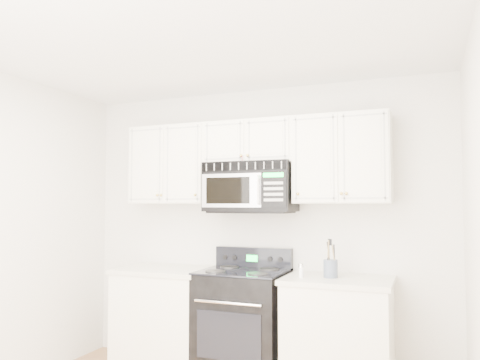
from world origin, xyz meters
The scene contains 9 objects.
room centered at (0.00, 0.00, 1.30)m, with size 3.51×3.51×2.61m.
base_cabinet_left centered at (-0.80, 1.44, 0.43)m, with size 0.86×0.65×0.92m.
base_cabinet_right centered at (0.80, 1.44, 0.43)m, with size 0.86×0.65×0.92m.
range centered at (-0.03, 1.44, 0.48)m, with size 0.73×0.67×1.11m.
upper_cabinets centered at (0.00, 1.58, 1.93)m, with size 2.44×0.37×0.75m.
microwave centered at (0.01, 1.55, 1.67)m, with size 0.80×0.45×0.44m.
utensil_crock centered at (0.74, 1.42, 1.00)m, with size 0.11×0.11×0.31m.
shaker_salt centered at (0.50, 1.43, 0.97)m, with size 0.04×0.04×0.10m.
shaker_pepper centered at (0.52, 1.33, 0.97)m, with size 0.04×0.04×0.10m.
Camera 1 is at (1.48, -2.40, 1.51)m, focal length 35.00 mm.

